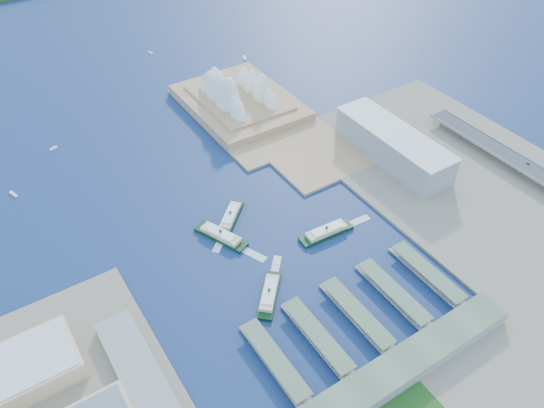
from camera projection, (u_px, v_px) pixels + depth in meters
ground at (294, 269)px, 498.58m from camera, size 3000.00×3000.00×0.00m
east_land at (505, 206)px, 563.94m from camera, size 240.00×500.00×3.00m
peninsula at (249, 112)px, 705.21m from camera, size 135.00×220.00×3.00m
opera_house at (239, 86)px, 696.62m from camera, size 134.00×180.00×58.00m
toaster_building at (393, 145)px, 614.93m from camera, size 45.00×155.00×35.00m
ferry_wharves at (357, 314)px, 453.96m from camera, size 184.00×90.00×9.30m
terminal_building at (408, 363)px, 413.70m from camera, size 200.00×28.00×12.00m
ferry_a at (221, 234)px, 526.24m from camera, size 36.44×59.31×11.00m
ferry_b at (230, 215)px, 547.65m from camera, size 48.41×46.37×10.11m
ferry_c at (269, 293)px, 471.06m from camera, size 46.76×49.44×10.26m
ferry_d at (326, 230)px, 530.13m from camera, size 58.65×18.00×10.95m
boat_a at (13, 194)px, 579.13m from camera, size 7.09×13.14×2.47m
boat_b at (53, 148)px, 643.89m from camera, size 9.91×6.68×2.53m
boat_c at (245, 58)px, 825.63m from camera, size 9.46×13.50×2.97m
boat_e at (150, 53)px, 839.61m from camera, size 4.90×10.00×2.35m
car_c at (528, 163)px, 597.03m from camera, size 2.04×5.01×1.45m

